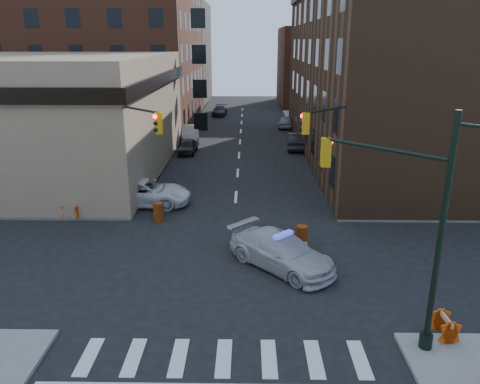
{
  "coord_description": "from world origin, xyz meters",
  "views": [
    {
      "loc": [
        0.74,
        -19.83,
        10.04
      ],
      "look_at": [
        0.37,
        4.31,
        2.2
      ],
      "focal_mm": 35.0,
      "sensor_mm": 36.0,
      "label": 1
    }
  ],
  "objects_px": {
    "barrel_bank": "(158,212)",
    "parked_car_enear": "(296,141)",
    "pedestrian_b": "(86,186)",
    "barrel_road": "(302,236)",
    "pedestrian_a": "(107,189)",
    "police_car": "(281,251)",
    "parked_car_wnear": "(188,146)",
    "barricade_nw_a": "(72,210)",
    "barricade_se_a": "(445,327)",
    "parked_car_wfar": "(190,134)",
    "pickup": "(144,192)"
  },
  "relations": [
    {
      "from": "pickup",
      "to": "barrel_bank",
      "type": "xyz_separation_m",
      "value": [
        1.39,
        -2.77,
        -0.27
      ]
    },
    {
      "from": "pickup",
      "to": "parked_car_wfar",
      "type": "distance_m",
      "value": 19.66
    },
    {
      "from": "pedestrian_b",
      "to": "barrel_road",
      "type": "relative_size",
      "value": 1.53
    },
    {
      "from": "parked_car_enear",
      "to": "barrel_road",
      "type": "bearing_deg",
      "value": 89.44
    },
    {
      "from": "parked_car_enear",
      "to": "pedestrian_a",
      "type": "height_order",
      "value": "pedestrian_a"
    },
    {
      "from": "police_car",
      "to": "pedestrian_b",
      "type": "distance_m",
      "value": 15.44
    },
    {
      "from": "pedestrian_a",
      "to": "barrel_bank",
      "type": "distance_m",
      "value": 4.46
    },
    {
      "from": "parked_car_wnear",
      "to": "parked_car_enear",
      "type": "relative_size",
      "value": 0.79
    },
    {
      "from": "barricade_se_a",
      "to": "parked_car_wfar",
      "type": "bearing_deg",
      "value": 18.34
    },
    {
      "from": "barrel_road",
      "to": "parked_car_wfar",
      "type": "bearing_deg",
      "value": 108.73
    },
    {
      "from": "parked_car_enear",
      "to": "barricade_se_a",
      "type": "bearing_deg",
      "value": 98.42
    },
    {
      "from": "barrel_road",
      "to": "barricade_nw_a",
      "type": "bearing_deg",
      "value": 165.23
    },
    {
      "from": "parked_car_enear",
      "to": "pedestrian_b",
      "type": "height_order",
      "value": "pedestrian_b"
    },
    {
      "from": "parked_car_wnear",
      "to": "barricade_nw_a",
      "type": "height_order",
      "value": "parked_car_wnear"
    },
    {
      "from": "parked_car_wnear",
      "to": "barricade_nw_a",
      "type": "relative_size",
      "value": 3.41
    },
    {
      "from": "pedestrian_b",
      "to": "barrel_bank",
      "type": "relative_size",
      "value": 1.5
    },
    {
      "from": "parked_car_enear",
      "to": "barricade_se_a",
      "type": "distance_m",
      "value": 30.51
    },
    {
      "from": "parked_car_wfar",
      "to": "pedestrian_b",
      "type": "xyz_separation_m",
      "value": [
        -4.66,
        -18.75,
        0.14
      ]
    },
    {
      "from": "parked_car_wnear",
      "to": "barricade_se_a",
      "type": "xyz_separation_m",
      "value": [
        12.45,
        -28.45,
        -0.1
      ]
    },
    {
      "from": "parked_car_wfar",
      "to": "pedestrian_a",
      "type": "height_order",
      "value": "pedestrian_a"
    },
    {
      "from": "pedestrian_b",
      "to": "pedestrian_a",
      "type": "bearing_deg",
      "value": -40.94
    },
    {
      "from": "pickup",
      "to": "police_car",
      "type": "bearing_deg",
      "value": -134.08
    },
    {
      "from": "pedestrian_a",
      "to": "barrel_bank",
      "type": "xyz_separation_m",
      "value": [
        3.67,
        -2.47,
        -0.56
      ]
    },
    {
      "from": "barrel_road",
      "to": "parked_car_enear",
      "type": "bearing_deg",
      "value": 85.08
    },
    {
      "from": "barrel_bank",
      "to": "pedestrian_b",
      "type": "bearing_deg",
      "value": 145.96
    },
    {
      "from": "police_car",
      "to": "barrel_bank",
      "type": "height_order",
      "value": "police_car"
    },
    {
      "from": "police_car",
      "to": "barricade_nw_a",
      "type": "relative_size",
      "value": 4.92
    },
    {
      "from": "police_car",
      "to": "barrel_bank",
      "type": "relative_size",
      "value": 5.07
    },
    {
      "from": "parked_car_enear",
      "to": "pedestrian_a",
      "type": "distance_m",
      "value": 21.49
    },
    {
      "from": "parked_car_wfar",
      "to": "pedestrian_b",
      "type": "distance_m",
      "value": 19.32
    },
    {
      "from": "parked_car_wfar",
      "to": "barrel_road",
      "type": "height_order",
      "value": "parked_car_wfar"
    },
    {
      "from": "pedestrian_b",
      "to": "barricade_nw_a",
      "type": "distance_m",
      "value": 3.61
    },
    {
      "from": "police_car",
      "to": "parked_car_wnear",
      "type": "xyz_separation_m",
      "value": [
        -7.13,
        22.96,
        -0.15
      ]
    },
    {
      "from": "police_car",
      "to": "pedestrian_a",
      "type": "distance_m",
      "value": 13.32
    },
    {
      "from": "police_car",
      "to": "barrel_bank",
      "type": "xyz_separation_m",
      "value": [
        -6.75,
        5.81,
        -0.26
      ]
    },
    {
      "from": "parked_car_wfar",
      "to": "parked_car_wnear",
      "type": "bearing_deg",
      "value": -92.82
    },
    {
      "from": "parked_car_wfar",
      "to": "barrel_road",
      "type": "bearing_deg",
      "value": -78.3
    },
    {
      "from": "pedestrian_a",
      "to": "barrel_bank",
      "type": "height_order",
      "value": "pedestrian_a"
    },
    {
      "from": "parked_car_wfar",
      "to": "pedestrian_a",
      "type": "relative_size",
      "value": 2.61
    },
    {
      "from": "barricade_se_a",
      "to": "police_car",
      "type": "bearing_deg",
      "value": 41.55
    },
    {
      "from": "pickup",
      "to": "barrel_road",
      "type": "xyz_separation_m",
      "value": [
        9.36,
        -6.13,
        -0.29
      ]
    },
    {
      "from": "police_car",
      "to": "parked_car_wfar",
      "type": "relative_size",
      "value": 1.1
    },
    {
      "from": "barrel_bank",
      "to": "parked_car_enear",
      "type": "bearing_deg",
      "value": 62.62
    },
    {
      "from": "parked_car_enear",
      "to": "pedestrian_b",
      "type": "relative_size",
      "value": 2.98
    },
    {
      "from": "barricade_nw_a",
      "to": "pedestrian_b",
      "type": "bearing_deg",
      "value": 108.25
    },
    {
      "from": "parked_car_wnear",
      "to": "barricade_nw_a",
      "type": "distance_m",
      "value": 17.69
    },
    {
      "from": "parked_car_enear",
      "to": "pedestrian_b",
      "type": "distance_m",
      "value": 21.77
    },
    {
      "from": "police_car",
      "to": "barricade_se_a",
      "type": "bearing_deg",
      "value": -89.99
    },
    {
      "from": "parked_car_wfar",
      "to": "barrel_bank",
      "type": "height_order",
      "value": "parked_car_wfar"
    },
    {
      "from": "parked_car_enear",
      "to": "pedestrian_b",
      "type": "xyz_separation_m",
      "value": [
        -15.33,
        -15.46,
        0.17
      ]
    }
  ]
}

